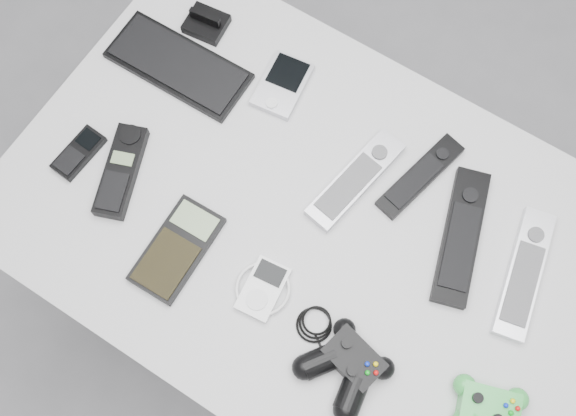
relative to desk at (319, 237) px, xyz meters
The scene contains 15 objects.
floor 0.71m from the desk, 146.83° to the right, with size 3.50×3.50×0.00m, color slate.
desk is the anchor object (origin of this frame).
pda_keyboard 0.43m from the desk, 162.13° to the left, with size 0.28×0.12×0.02m, color black.
dock_bracket 0.48m from the desk, 150.14° to the left, with size 0.08×0.07×0.04m, color black.
pda 0.30m from the desk, 136.12° to the left, with size 0.08×0.13×0.02m, color #ABABB2.
remote_silver_a 0.13m from the desk, 85.48° to the left, with size 0.06×0.22×0.02m, color #ABABB2.
remote_black_a 0.22m from the desk, 59.46° to the left, with size 0.04×0.20×0.02m, color black.
remote_black_b 0.26m from the desk, 27.52° to the left, with size 0.06×0.25×0.02m, color black.
remote_silver_b 0.37m from the desk, 18.31° to the left, with size 0.05×0.24×0.02m, color silver.
mobile_phone 0.47m from the desk, 165.10° to the right, with size 0.05×0.11×0.02m, color black.
cordless_handset 0.39m from the desk, 163.31° to the right, with size 0.06×0.18×0.03m, color black.
calculator 0.27m from the desk, 137.76° to the right, with size 0.09×0.18×0.02m, color black.
mp3_player 0.17m from the desk, 98.95° to the right, with size 0.10×0.10×0.02m, color silver.
controller_black 0.27m from the desk, 48.32° to the right, with size 0.23×0.15×0.05m, color black, non-canonical shape.
controller_green 0.43m from the desk, 18.67° to the right, with size 0.13×0.14×0.05m, color #268D2C, non-canonical shape.
Camera 1 is at (0.21, -0.30, 1.92)m, focal length 42.00 mm.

